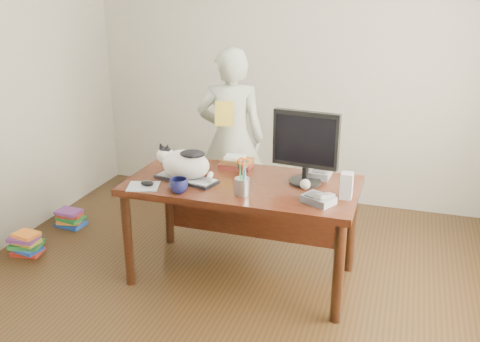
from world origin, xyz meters
The scene contains 18 objects.
room centered at (0.00, 0.00, 1.35)m, with size 4.50×4.50×4.50m.
desk centered at (0.00, 0.68, 0.60)m, with size 1.60×0.80×0.75m.
keyboard centered at (-0.38, 0.51, 0.76)m, with size 0.48×0.28×0.03m.
cat centered at (-0.40, 0.51, 0.88)m, with size 0.45×0.29×0.25m.
monitor centered at (0.42, 0.70, 1.04)m, with size 0.46×0.25×0.51m.
pen_cup centered at (0.07, 0.39, 0.82)m, with size 0.11×0.11×0.25m.
mousepad centered at (-0.62, 0.31, 0.75)m, with size 0.26×0.24×0.00m.
mouse centered at (-0.60, 0.33, 0.77)m, with size 0.11×0.09×0.04m.
coffee_mug centered at (-0.34, 0.29, 0.80)m, with size 0.12×0.12×0.10m, color #0D0F37.
phone centered at (0.57, 0.40, 0.78)m, with size 0.23×0.21×0.09m.
speaker centered at (0.72, 0.54, 0.84)m, with size 0.08×0.09×0.17m.
baseball centered at (0.44, 0.60, 0.79)m, with size 0.07×0.07×0.07m.
book_stack centered at (-0.13, 0.88, 0.79)m, with size 0.24×0.19×0.09m.
calculator centered at (0.50, 0.87, 0.78)m, with size 0.15×0.20×0.06m.
person centered at (-0.37, 1.46, 0.79)m, with size 0.57×0.38×1.57m, color beige.
held_book centered at (-0.37, 1.29, 1.05)m, with size 0.17×0.13×0.21m.
book_pile_a centered at (-1.75, 0.40, 0.09)m, with size 0.27×0.22×0.18m.
book_pile_b centered at (-1.72, 0.95, 0.07)m, with size 0.26×0.20×0.15m.
Camera 1 is at (1.05, -2.71, 2.09)m, focal length 40.00 mm.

